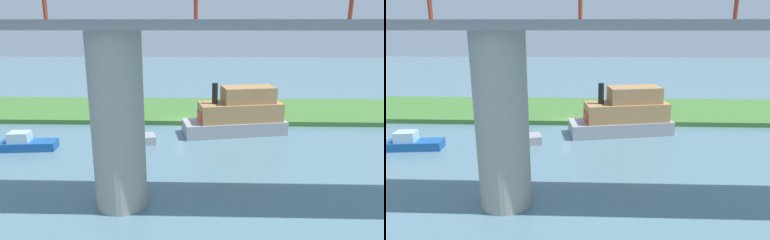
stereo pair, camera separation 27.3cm
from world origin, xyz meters
The scene contains 9 objects.
ground_plane centered at (0.00, 0.00, 0.00)m, with size 160.00×160.00×0.00m, color slate.
grassy_bank centered at (0.00, -6.00, 0.25)m, with size 80.00×12.00×0.50m, color #427533.
bridge_pylon centered at (3.13, 16.79, 5.06)m, with size 2.99×2.99×10.12m, color #9E998E.
bridge_span centered at (3.13, 16.77, 10.62)m, with size 60.99×4.30×3.25m.
person_on_bank centered at (5.39, -2.18, 1.20)m, with size 0.50×0.50×1.39m.
mooring_post centered at (-5.58, -0.43, 0.95)m, with size 0.20×0.20×0.89m, color brown.
motorboat_red centered at (-5.07, 2.45, 1.87)m, with size 10.33×5.14×5.05m.
riverboat_paddlewheel centered at (13.47, 7.71, 0.56)m, with size 4.87×2.17×1.57m.
motorboat_white centered at (5.18, 6.14, 0.58)m, with size 5.11×2.87×1.61m.
Camera 2 is at (-1.90, 35.51, 10.41)m, focal length 32.66 mm.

